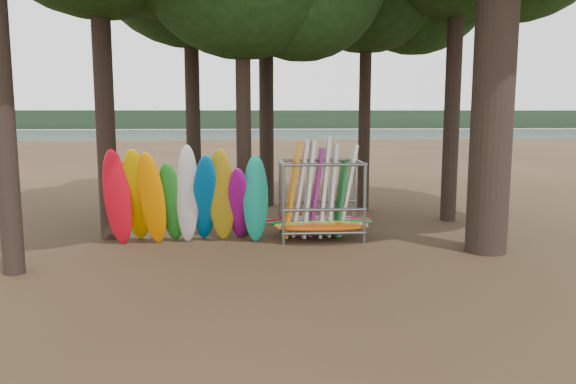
{
  "coord_description": "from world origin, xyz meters",
  "views": [
    {
      "loc": [
        -1.22,
        -13.8,
        3.59
      ],
      "look_at": [
        -0.1,
        1.5,
        1.4
      ],
      "focal_mm": 35.0,
      "sensor_mm": 36.0,
      "label": 1
    }
  ],
  "objects": [
    {
      "name": "ground",
      "position": [
        0.0,
        0.0,
        0.0
      ],
      "size": [
        120.0,
        120.0,
        0.0
      ],
      "primitive_type": "plane",
      "color": "#47331E",
      "rests_on": "ground"
    },
    {
      "name": "storage_rack",
      "position": [
        0.86,
        1.9,
        1.04
      ],
      "size": [
        3.18,
        1.63,
        2.93
      ],
      "color": "slate",
      "rests_on": "ground"
    },
    {
      "name": "far_shore",
      "position": [
        0.0,
        110.0,
        2.0
      ],
      "size": [
        160.0,
        4.0,
        4.0
      ],
      "primitive_type": "cube",
      "color": "black",
      "rests_on": "ground"
    },
    {
      "name": "kayak_row",
      "position": [
        -2.88,
        1.25,
        1.28
      ],
      "size": [
        4.36,
        1.98,
        2.9
      ],
      "color": "red",
      "rests_on": "ground"
    },
    {
      "name": "lake",
      "position": [
        0.0,
        60.0,
        0.0
      ],
      "size": [
        160.0,
        160.0,
        0.0
      ],
      "primitive_type": "plane",
      "color": "gray",
      "rests_on": "ground"
    }
  ]
}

